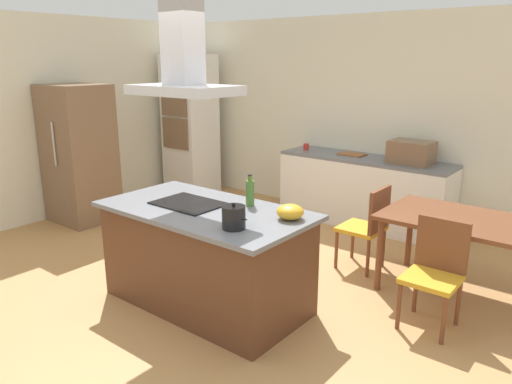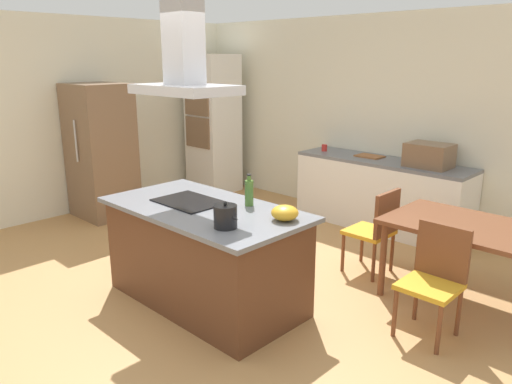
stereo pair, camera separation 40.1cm
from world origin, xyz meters
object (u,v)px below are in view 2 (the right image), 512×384
(olive_oil_bottle, at_px, (249,192))
(wall_oven_stack, at_px, (213,124))
(chair_facing_island, at_px, (435,274))
(mixing_bowl, at_px, (285,213))
(coffee_mug_red, at_px, (324,148))
(refrigerator, at_px, (101,151))
(cutting_board, at_px, (370,156))
(countertop_microwave, at_px, (429,155))
(chair_at_left_end, at_px, (377,227))
(tea_kettle, at_px, (226,216))
(dining_table, at_px, (471,234))
(range_hood, at_px, (184,63))
(cooktop, at_px, (189,202))

(olive_oil_bottle, relative_size, wall_oven_stack, 0.13)
(chair_facing_island, bearing_deg, mixing_bowl, -143.82)
(coffee_mug_red, relative_size, chair_facing_island, 0.10)
(refrigerator, bearing_deg, mixing_bowl, -7.10)
(mixing_bowl, xyz_separation_m, wall_oven_stack, (-3.64, 2.43, 0.14))
(cutting_board, bearing_deg, countertop_microwave, -3.49)
(chair_at_left_end, bearing_deg, coffee_mug_red, 141.57)
(wall_oven_stack, bearing_deg, tea_kettle, -39.98)
(coffee_mug_red, height_order, dining_table, coffee_mug_red)
(mixing_bowl, height_order, dining_table, mixing_bowl)
(cutting_board, distance_m, chair_facing_island, 2.76)
(countertop_microwave, relative_size, coffee_mug_red, 5.56)
(cutting_board, bearing_deg, refrigerator, -141.55)
(dining_table, distance_m, chair_facing_island, 0.68)
(olive_oil_bottle, relative_size, range_hood, 0.31)
(chair_facing_island, bearing_deg, wall_oven_stack, 159.43)
(refrigerator, xyz_separation_m, range_hood, (2.78, -0.68, 1.19))
(olive_oil_bottle, xyz_separation_m, chair_at_left_end, (0.53, 1.28, -0.51))
(cutting_board, distance_m, refrigerator, 3.62)
(tea_kettle, height_order, cutting_board, tea_kettle)
(refrigerator, relative_size, chair_facing_island, 2.04)
(cutting_board, bearing_deg, cooktop, -91.09)
(tea_kettle, height_order, coffee_mug_red, tea_kettle)
(countertop_microwave, height_order, coffee_mug_red, countertop_microwave)
(olive_oil_bottle, relative_size, dining_table, 0.20)
(range_hood, bearing_deg, wall_oven_stack, 135.58)
(chair_facing_island, height_order, chair_at_left_end, same)
(cutting_board, xyz_separation_m, dining_table, (1.85, -1.35, -0.24))
(chair_facing_island, bearing_deg, coffee_mug_red, 142.43)
(tea_kettle, height_order, chair_facing_island, tea_kettle)
(cooktop, distance_m, coffee_mug_red, 2.92)
(cooktop, bearing_deg, chair_at_left_end, 58.07)
(olive_oil_bottle, distance_m, cutting_board, 2.66)
(olive_oil_bottle, bearing_deg, cutting_board, 98.65)
(mixing_bowl, relative_size, refrigerator, 0.12)
(olive_oil_bottle, relative_size, coffee_mug_red, 3.13)
(cutting_board, relative_size, dining_table, 0.24)
(range_hood, bearing_deg, mixing_bowl, 12.86)
(olive_oil_bottle, height_order, range_hood, range_hood)
(cutting_board, height_order, chair_at_left_end, cutting_board)
(range_hood, bearing_deg, chair_facing_island, 25.77)
(cooktop, relative_size, chair_facing_island, 0.67)
(cooktop, xyz_separation_m, range_hood, (-0.00, 0.00, 1.20))
(countertop_microwave, relative_size, dining_table, 0.36)
(cutting_board, distance_m, chair_at_left_end, 1.69)
(countertop_microwave, bearing_deg, tea_kettle, -92.62)
(refrigerator, bearing_deg, cooktop, -13.70)
(cutting_board, bearing_deg, tea_kettle, -77.90)
(countertop_microwave, height_order, refrigerator, refrigerator)
(cooktop, bearing_deg, countertop_microwave, 73.08)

